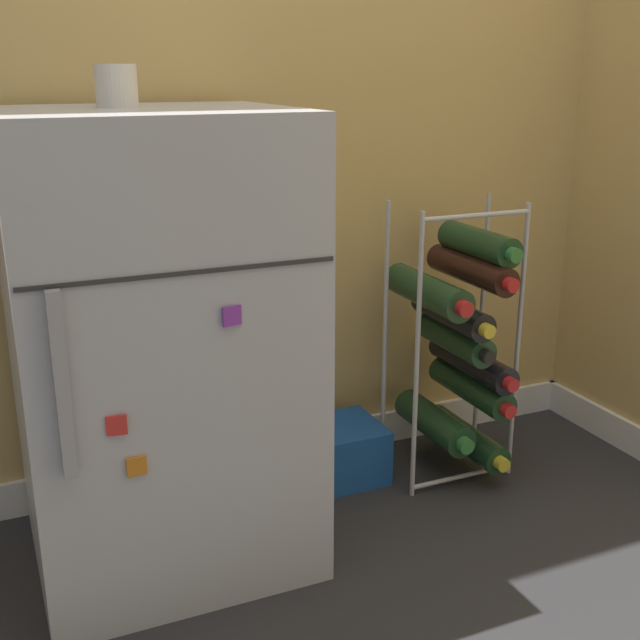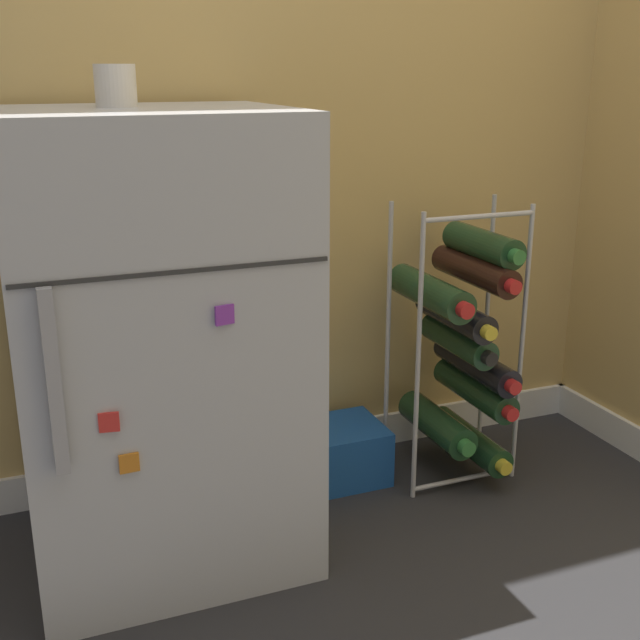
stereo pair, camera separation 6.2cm
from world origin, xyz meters
name	(u,v)px [view 1 (the left image)]	position (x,y,z in m)	size (l,w,h in m)	color
ground_plane	(426,559)	(0.00, 0.00, 0.00)	(14.00, 14.00, 0.00)	#28282B
mini_fridge	(159,346)	(-0.50, 0.27, 0.48)	(0.57, 0.54, 0.95)	#B7BABF
wine_rack	(458,345)	(0.28, 0.33, 0.35)	(0.31, 0.33, 0.72)	#B2B2B7
soda_box	(328,454)	(-0.05, 0.42, 0.07)	(0.28, 0.20, 0.15)	#194C9E
fridge_top_cup	(116,86)	(-0.54, 0.32, 0.99)	(0.08, 0.08, 0.08)	silver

